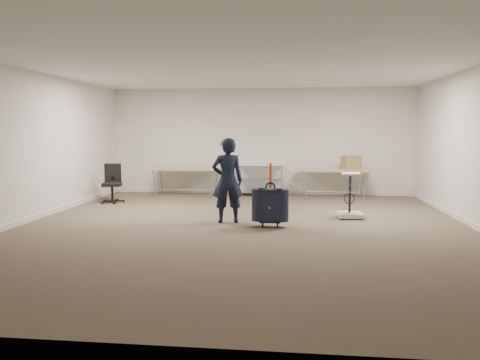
# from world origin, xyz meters

# --- Properties ---
(ground) EXTENTS (9.00, 9.00, 0.00)m
(ground) POSITION_xyz_m (0.00, 0.00, 0.00)
(ground) COLOR #4B3C2D
(ground) RESTS_ON ground
(room_shell) EXTENTS (8.00, 9.00, 9.00)m
(room_shell) POSITION_xyz_m (0.00, 1.38, 0.05)
(room_shell) COLOR beige
(room_shell) RESTS_ON ground
(folding_table_left) EXTENTS (1.80, 0.75, 0.73)m
(folding_table_left) POSITION_xyz_m (-1.90, 3.95, 0.68)
(folding_table_left) COLOR tan
(folding_table_left) RESTS_ON ground
(folding_table_right) EXTENTS (1.80, 0.75, 0.73)m
(folding_table_right) POSITION_xyz_m (1.90, 3.95, 0.68)
(folding_table_right) COLOR tan
(folding_table_right) RESTS_ON ground
(wire_shelf) EXTENTS (1.22, 0.47, 0.80)m
(wire_shelf) POSITION_xyz_m (0.00, 4.20, 0.44)
(wire_shelf) COLOR silver
(wire_shelf) RESTS_ON ground
(person) EXTENTS (0.63, 0.48, 1.56)m
(person) POSITION_xyz_m (-0.32, 0.50, 0.78)
(person) COLOR black
(person) RESTS_ON ground
(suitcase) EXTENTS (0.42, 0.25, 1.13)m
(suitcase) POSITION_xyz_m (0.48, 0.18, 0.38)
(suitcase) COLOR #151F30
(suitcase) RESTS_ON ground
(office_chair) EXTENTS (0.55, 0.55, 0.92)m
(office_chair) POSITION_xyz_m (-3.37, 2.60, 0.28)
(office_chair) COLOR black
(office_chair) RESTS_ON ground
(equipment_cart) EXTENTS (0.51, 0.51, 0.88)m
(equipment_cart) POSITION_xyz_m (1.98, 1.23, 0.23)
(equipment_cart) COLOR beige
(equipment_cart) RESTS_ON ground
(cardboard_box) EXTENTS (0.52, 0.46, 0.32)m
(cardboard_box) POSITION_xyz_m (2.32, 4.05, 0.89)
(cardboard_box) COLOR olive
(cardboard_box) RESTS_ON folding_table_right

